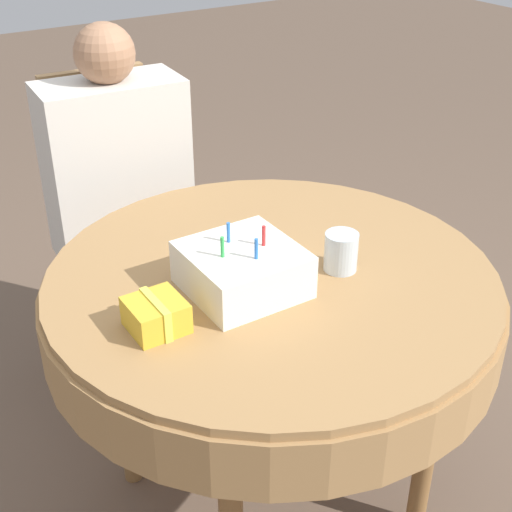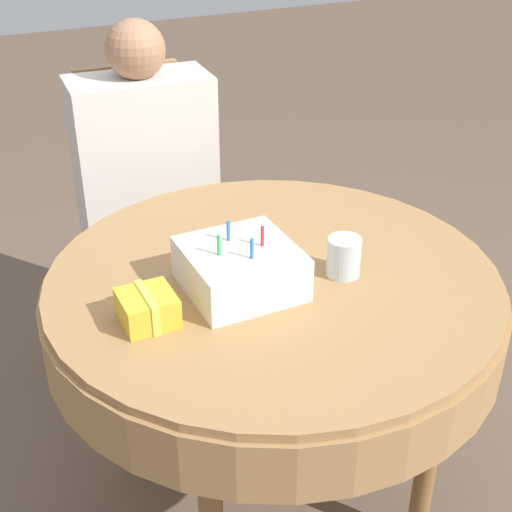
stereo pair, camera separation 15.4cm
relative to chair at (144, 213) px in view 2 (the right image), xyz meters
The scene contains 7 objects.
ground_plane 0.99m from the chair, 87.26° to the right, with size 12.00×12.00×0.00m, color brown.
dining_table 0.86m from the chair, 87.26° to the right, with size 1.03×1.03×0.74m.
chair is the anchor object (origin of this frame).
person 0.20m from the chair, 93.95° to the right, with size 0.43×0.33×1.15m.
birthday_cake 0.92m from the chair, 93.36° to the right, with size 0.23×0.23×0.14m.
drinking_glass 0.98m from the chair, 79.10° to the right, with size 0.08×0.08×0.09m.
gift_box 0.98m from the chair, 106.54° to the right, with size 0.11×0.11×0.07m.
Camera 2 is at (-0.63, -1.21, 1.57)m, focal length 50.00 mm.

